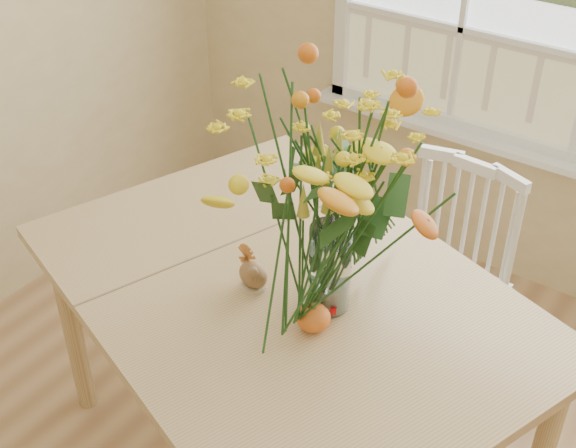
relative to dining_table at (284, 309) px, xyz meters
The scene contains 6 objects.
dining_table is the anchor object (origin of this frame).
windsor_chair 0.83m from the dining_table, 73.57° to the left, with size 0.45×0.44×0.93m.
flower_vase 0.53m from the dining_table, ahead, with size 0.57×0.57×0.68m.
pumpkin 0.24m from the dining_table, 31.21° to the right, with size 0.10×0.10×0.08m, color orange.
turkey_figurine 0.17m from the dining_table, 140.87° to the right, with size 0.11×0.09×0.13m.
dark_gourd 0.21m from the dining_table, ahead, with size 0.13×0.12×0.08m.
Camera 1 is at (0.64, -0.76, 2.33)m, focal length 48.00 mm.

